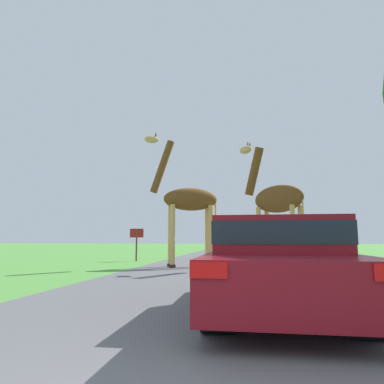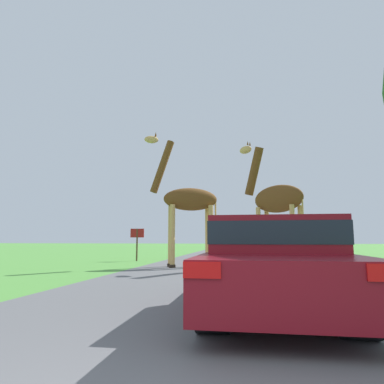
{
  "view_description": "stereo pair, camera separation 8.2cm",
  "coord_description": "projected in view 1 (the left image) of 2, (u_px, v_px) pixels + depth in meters",
  "views": [
    {
      "loc": [
        0.24,
        -1.08,
        1.09
      ],
      "look_at": [
        -1.84,
        12.47,
        2.97
      ],
      "focal_mm": 32.0,
      "sensor_mm": 36.0,
      "label": 1
    },
    {
      "loc": [
        0.32,
        -1.06,
        1.09
      ],
      "look_at": [
        -1.84,
        12.47,
        2.97
      ],
      "focal_mm": 32.0,
      "sensor_mm": 36.0,
      "label": 2
    }
  ],
  "objects": [
    {
      "name": "giraffe_companion",
      "position": [
        275.0,
        200.0,
        12.12
      ],
      "size": [
        2.33,
        2.04,
        4.85
      ],
      "rotation": [
        0.0,
        0.0,
        0.88
      ],
      "color": "tan",
      "rests_on": "ground"
    },
    {
      "name": "car_queue_right",
      "position": [
        234.0,
        244.0,
        25.39
      ],
      "size": [
        1.77,
        4.32,
        1.38
      ],
      "color": "#144C28",
      "rests_on": "ground"
    },
    {
      "name": "car_lead_maroon",
      "position": [
        276.0,
        261.0,
        5.27
      ],
      "size": [
        1.98,
        4.51,
        1.4
      ],
      "color": "maroon",
      "rests_on": "ground"
    },
    {
      "name": "road",
      "position": [
        242.0,
        251.0,
        30.32
      ],
      "size": [
        7.84,
        120.0,
        0.0
      ],
      "color": "#5B5B5E",
      "rests_on": "ground"
    },
    {
      "name": "giraffe_near_road",
      "position": [
        187.0,
        203.0,
        13.75
      ],
      "size": [
        2.96,
        1.45,
        5.38
      ],
      "rotation": [
        0.0,
        0.0,
        1.92
      ],
      "color": "tan",
      "rests_on": "ground"
    },
    {
      "name": "car_queue_left",
      "position": [
        232.0,
        246.0,
        17.98
      ],
      "size": [
        1.82,
        4.81,
        1.35
      ],
      "color": "#561914",
      "rests_on": "ground"
    },
    {
      "name": "sign_post",
      "position": [
        137.0,
        238.0,
        17.17
      ],
      "size": [
        0.7,
        0.08,
        1.6
      ],
      "color": "#4C3823",
      "rests_on": "ground"
    }
  ]
}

